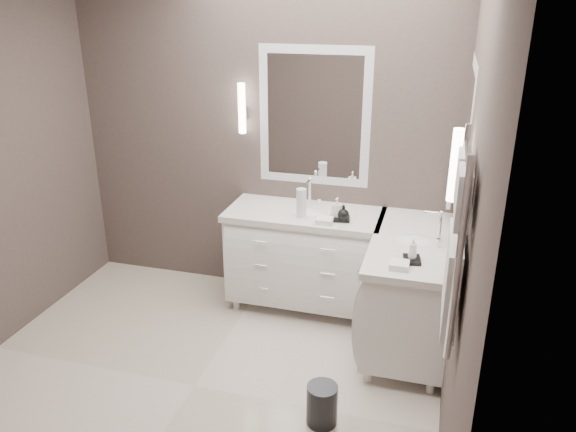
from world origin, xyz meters
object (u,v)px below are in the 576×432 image
(vanity_back, at_px, (304,253))
(vanity_right, at_px, (410,286))
(towel_ladder, at_px, (456,248))
(waste_bin, at_px, (322,405))

(vanity_back, relative_size, vanity_right, 1.00)
(vanity_back, height_order, vanity_right, same)
(vanity_right, xyz_separation_m, towel_ladder, (0.23, -1.30, 0.91))
(vanity_back, distance_m, towel_ladder, 2.16)
(waste_bin, bearing_deg, vanity_right, 67.05)
(towel_ladder, relative_size, waste_bin, 3.40)
(vanity_back, xyz_separation_m, vanity_right, (0.88, -0.33, 0.00))
(towel_ladder, bearing_deg, waste_bin, 155.51)
(vanity_back, relative_size, towel_ladder, 1.38)
(towel_ladder, height_order, waste_bin, towel_ladder)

